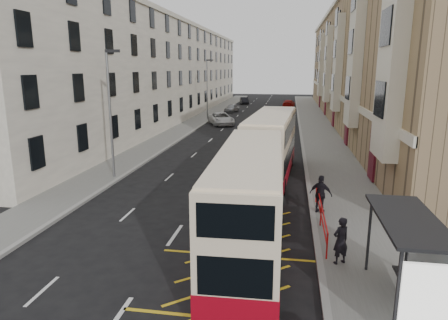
% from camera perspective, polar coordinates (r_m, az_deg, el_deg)
% --- Properties ---
extents(ground, '(200.00, 200.00, 0.00)m').
position_cam_1_polar(ground, '(14.31, -11.68, -16.82)').
color(ground, black).
rests_on(ground, ground).
extents(pavement_right, '(4.00, 120.00, 0.15)m').
position_cam_1_polar(pavement_right, '(42.24, 13.69, 3.15)').
color(pavement_right, '#63625E').
rests_on(pavement_right, ground).
extents(pavement_left, '(3.00, 120.00, 0.15)m').
position_cam_1_polar(pavement_left, '(43.84, -6.98, 3.78)').
color(pavement_left, '#63625E').
rests_on(pavement_left, ground).
extents(kerb_right, '(0.25, 120.00, 0.15)m').
position_cam_1_polar(kerb_right, '(42.13, 10.98, 3.26)').
color(kerb_right, gray).
rests_on(kerb_right, ground).
extents(kerb_left, '(0.25, 120.00, 0.15)m').
position_cam_1_polar(kerb_left, '(43.45, -5.07, 3.74)').
color(kerb_left, gray).
rests_on(kerb_left, ground).
extents(road_markings, '(10.00, 110.00, 0.01)m').
position_cam_1_polar(road_markings, '(57.16, 4.56, 5.91)').
color(road_markings, silver).
rests_on(road_markings, ground).
extents(terrace_right, '(10.75, 79.00, 15.25)m').
position_cam_1_polar(terrace_right, '(57.80, 19.98, 12.74)').
color(terrace_right, '#8F7453').
rests_on(terrace_right, ground).
extents(terrace_left, '(9.18, 79.00, 13.25)m').
position_cam_1_polar(terrace_left, '(59.84, -8.51, 12.38)').
color(terrace_left, white).
rests_on(terrace_left, ground).
extents(bus_shelter, '(1.65, 4.25, 2.70)m').
position_cam_1_polar(bus_shelter, '(12.70, 25.65, -11.12)').
color(bus_shelter, black).
rests_on(bus_shelter, pavement_right).
extents(guard_railing, '(0.06, 6.56, 1.01)m').
position_cam_1_polar(guard_railing, '(18.42, 13.69, -7.03)').
color(guard_railing, red).
rests_on(guard_railing, pavement_right).
extents(street_lamp_near, '(0.93, 0.18, 8.00)m').
position_cam_1_polar(street_lamp_near, '(26.10, -15.90, 7.22)').
color(street_lamp_near, gray).
rests_on(street_lamp_near, pavement_left).
extents(street_lamp_far, '(0.93, 0.18, 8.00)m').
position_cam_1_polar(street_lamp_far, '(54.71, -2.38, 10.49)').
color(street_lamp_far, gray).
rests_on(street_lamp_far, pavement_left).
extents(double_decker_front, '(2.64, 10.34, 4.10)m').
position_cam_1_polar(double_decker_front, '(15.30, 3.63, -5.95)').
color(double_decker_front, beige).
rests_on(double_decker_front, ground).
extents(double_decker_rear, '(3.10, 10.71, 4.22)m').
position_cam_1_polar(double_decker_rear, '(25.89, 6.77, 2.02)').
color(double_decker_rear, beige).
rests_on(double_decker_rear, ground).
extents(pedestrian_near, '(0.77, 0.70, 1.76)m').
position_cam_1_polar(pedestrian_near, '(15.14, 16.33, -10.99)').
color(pedestrian_near, black).
rests_on(pedestrian_near, pavement_right).
extents(pedestrian_mid, '(0.80, 0.64, 1.57)m').
position_cam_1_polar(pedestrian_mid, '(12.67, 27.23, -17.44)').
color(pedestrian_mid, black).
rests_on(pedestrian_mid, pavement_right).
extents(pedestrian_far, '(1.18, 0.79, 1.86)m').
position_cam_1_polar(pedestrian_far, '(19.97, 13.67, -4.76)').
color(pedestrian_far, black).
rests_on(pedestrian_far, pavement_right).
extents(white_van, '(4.43, 6.12, 1.55)m').
position_cam_1_polar(white_van, '(50.76, -0.40, 5.93)').
color(white_van, silver).
rests_on(white_van, ground).
extents(car_silver, '(2.37, 4.11, 1.32)m').
position_cam_1_polar(car_silver, '(65.42, 1.11, 7.42)').
color(car_silver, '#9FA2A6').
rests_on(car_silver, ground).
extents(car_dark, '(2.28, 4.26, 1.33)m').
position_cam_1_polar(car_dark, '(80.45, 2.90, 8.47)').
color(car_dark, black).
rests_on(car_dark, ground).
extents(car_red, '(2.39, 4.70, 1.31)m').
position_cam_1_polar(car_red, '(75.27, 9.23, 7.99)').
color(car_red, '#A00A06').
rests_on(car_red, ground).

